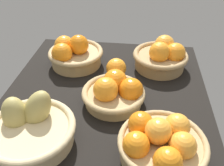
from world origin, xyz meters
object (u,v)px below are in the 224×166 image
Objects in this scene: basket_far_left at (162,56)px; loose_orange_front_gap at (116,68)px; basket_near_left at (74,54)px; basket_far_right at (161,144)px; basket_near_right_pears at (31,128)px; basket_center at (115,92)px.

basket_far_left reaches higher than loose_orange_front_gap.
basket_near_left is 1.02× the size of basket_far_left.
basket_far_right reaches higher than loose_orange_front_gap.
basket_near_left is 2.90× the size of loose_orange_front_gap.
basket_far_right is at bearing 38.05° from basket_near_left.
basket_near_right_pears is 39.56cm from loose_orange_front_gap.
basket_near_left reaches higher than loose_orange_front_gap.
basket_near_left reaches higher than basket_far_right.
loose_orange_front_gap is (9.31, -17.60, -1.15)cm from basket_far_left.
basket_near_left is 41.26cm from basket_near_right_pears.
basket_center is at bearing -146.18° from basket_far_right.
basket_far_left is at bearing 145.52° from basket_center.
basket_near_right_pears reaches higher than loose_orange_front_gap.
basket_near_right_pears is at bearing -2.66° from basket_near_left.
basket_near_right_pears is 57.53cm from basket_far_left.
basket_far_right is at bearing 33.82° from basket_center.
basket_near_right_pears is (41.21, -1.91, -0.53)cm from basket_near_left.
basket_near_left is 0.91× the size of basket_near_right_pears.
basket_near_left is at bearing -138.26° from basket_center.
loose_orange_front_gap is at bearing 149.09° from basket_near_right_pears.
basket_center is 14.69cm from loose_orange_front_gap.
basket_far_right is at bearing 86.85° from basket_near_right_pears.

